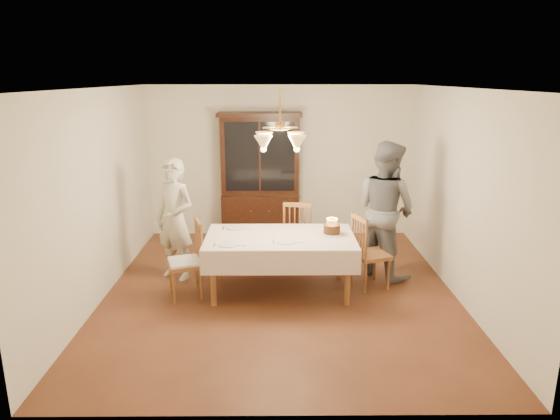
{
  "coord_description": "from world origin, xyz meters",
  "views": [
    {
      "loc": [
        -0.05,
        -6.06,
        2.73
      ],
      "look_at": [
        0.0,
        0.2,
        1.05
      ],
      "focal_mm": 32.0,
      "sensor_mm": 36.0,
      "label": 1
    }
  ],
  "objects_px": {
    "china_hutch": "(260,179)",
    "chair_far_side": "(298,236)",
    "dining_table": "(280,242)",
    "elderly_woman": "(175,220)",
    "birthday_cake": "(332,230)"
  },
  "relations": [
    {
      "from": "chair_far_side",
      "to": "china_hutch",
      "type": "bearing_deg",
      "value": 114.64
    },
    {
      "from": "chair_far_side",
      "to": "elderly_woman",
      "type": "relative_size",
      "value": 0.6
    },
    {
      "from": "elderly_woman",
      "to": "birthday_cake",
      "type": "height_order",
      "value": "elderly_woman"
    },
    {
      "from": "chair_far_side",
      "to": "elderly_woman",
      "type": "xyz_separation_m",
      "value": [
        -1.71,
        -0.46,
        0.4
      ]
    },
    {
      "from": "birthday_cake",
      "to": "china_hutch",
      "type": "bearing_deg",
      "value": 114.35
    },
    {
      "from": "dining_table",
      "to": "birthday_cake",
      "type": "relative_size",
      "value": 6.33
    },
    {
      "from": "dining_table",
      "to": "elderly_woman",
      "type": "relative_size",
      "value": 1.13
    },
    {
      "from": "china_hutch",
      "to": "dining_table",
      "type": "bearing_deg",
      "value": -81.94
    },
    {
      "from": "chair_far_side",
      "to": "birthday_cake",
      "type": "bearing_deg",
      "value": -66.08
    },
    {
      "from": "china_hutch",
      "to": "chair_far_side",
      "type": "relative_size",
      "value": 2.16
    },
    {
      "from": "china_hutch",
      "to": "chair_far_side",
      "type": "xyz_separation_m",
      "value": [
        0.6,
        -1.3,
        -0.6
      ]
    },
    {
      "from": "dining_table",
      "to": "birthday_cake",
      "type": "bearing_deg",
      "value": 6.28
    },
    {
      "from": "china_hutch",
      "to": "elderly_woman",
      "type": "distance_m",
      "value": 2.1
    },
    {
      "from": "china_hutch",
      "to": "elderly_woman",
      "type": "xyz_separation_m",
      "value": [
        -1.12,
        -1.76,
        -0.2
      ]
    },
    {
      "from": "dining_table",
      "to": "elderly_woman",
      "type": "bearing_deg",
      "value": 161.08
    }
  ]
}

